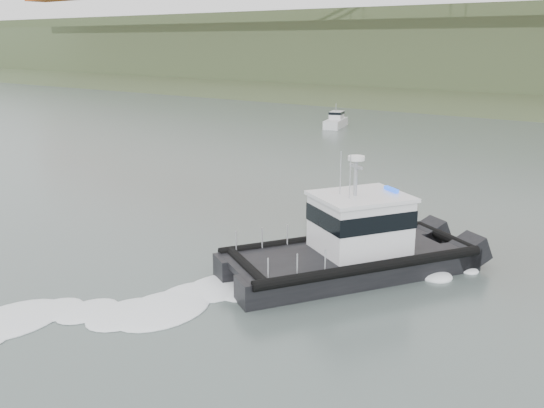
{
  "coord_description": "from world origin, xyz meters",
  "views": [
    {
      "loc": [
        18.27,
        -19.38,
        10.99
      ],
      "look_at": [
        -0.99,
        6.09,
        2.4
      ],
      "focal_mm": 40.0,
      "sensor_mm": 36.0,
      "label": 1
    }
  ],
  "objects": [
    {
      "name": "ground",
      "position": [
        0.0,
        0.0,
        0.0
      ],
      "size": [
        400.0,
        400.0,
        0.0
      ],
      "primitive_type": "plane",
      "color": "#495752",
      "rests_on": "ground"
    },
    {
      "name": "patrol_boat",
      "position": [
        4.59,
        5.18,
        1.51
      ],
      "size": [
        10.14,
        12.99,
        6.02
      ],
      "rotation": [
        0.0,
        0.0,
        -0.53
      ],
      "color": "black",
      "rests_on": "ground"
    },
    {
      "name": "motorboat",
      "position": [
        -23.31,
        49.6,
        0.81
      ],
      "size": [
        3.65,
        6.2,
        3.24
      ],
      "rotation": [
        0.0,
        0.0,
        0.31
      ],
      "color": "silver",
      "rests_on": "ground"
    }
  ]
}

